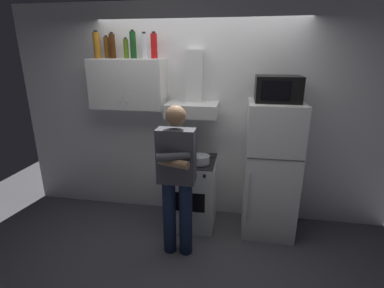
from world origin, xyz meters
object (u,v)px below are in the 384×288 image
microwave (278,89)px  cooking_pot (201,159)px  person_standing (177,177)px  bottle_olive_oil (126,49)px  upper_cabinet (128,84)px  stove_oven (191,192)px  bottle_beer_brown (107,48)px  range_hood (193,98)px  bottle_soda_red (154,46)px  bottle_wine_green (133,45)px  bottle_liquor_amber (97,45)px  bottle_rum_dark (112,46)px  bottle_vodka_clear (144,46)px  refrigerator (271,170)px

microwave → cooking_pot: (-0.82, -0.14, -0.82)m
person_standing → bottle_olive_oil: bearing=135.0°
upper_cabinet → person_standing: (0.75, -0.73, -0.85)m
stove_oven → person_standing: 0.77m
stove_oven → person_standing: person_standing is taller
cooking_pot → bottle_beer_brown: size_ratio=1.21×
range_hood → bottle_soda_red: size_ratio=2.54×
bottle_wine_green → bottle_olive_oil: bearing=-172.6°
bottle_liquor_amber → bottle_rum_dark: 0.19m
bottle_beer_brown → bottle_vodka_clear: 0.49m
bottle_wine_green → range_hood: bearing=-2.7°
bottle_liquor_amber → microwave: bearing=-3.0°
bottle_soda_red → bottle_rum_dark: bearing=-178.7°
upper_cabinet → range_hood: range_hood is taller
bottle_beer_brown → bottle_rum_dark: bearing=-14.0°
bottle_vodka_clear → bottle_olive_oil: (-0.25, 0.05, -0.03)m
stove_oven → bottle_liquor_amber: bearing=173.6°
person_standing → range_hood: bearing=86.1°
refrigerator → microwave: (-0.00, 0.02, 0.94)m
upper_cabinet → refrigerator: bearing=-4.1°
range_hood → bottle_beer_brown: bearing=178.3°
stove_oven → bottle_wine_green: bottle_wine_green is taller
bottle_wine_green → bottle_soda_red: size_ratio=1.08×
stove_oven → person_standing: bearing=-94.7°
upper_cabinet → bottle_olive_oil: 0.41m
cooking_pot → bottle_beer_brown: (-1.18, 0.28, 1.25)m
person_standing → bottle_liquor_amber: bottle_liquor_amber is taller
stove_oven → bottle_beer_brown: size_ratio=3.37×
bottle_soda_red → bottle_olive_oil: bearing=179.8°
bottle_liquor_amber → bottle_rum_dark: (0.19, 0.01, -0.01)m
refrigerator → bottle_liquor_amber: bottle_liquor_amber is taller
stove_oven → range_hood: bearing=90.0°
bottle_liquor_amber → bottle_wine_green: size_ratio=0.99×
bottle_vodka_clear → microwave: bearing=-2.9°
stove_oven → bottle_beer_brown: (-1.05, 0.16, 1.74)m
cooking_pot → bottle_rum_dark: size_ratio=1.07×
person_standing → bottle_liquor_amber: bearing=146.5°
upper_cabinet → cooking_pot: (0.93, -0.24, -0.83)m
person_standing → bottle_vodka_clear: (-0.51, 0.70, 1.29)m
bottle_liquor_amber → bottle_vodka_clear: bottle_liquor_amber is taller
microwave → bottle_beer_brown: (-2.00, 0.14, 0.43)m
stove_oven → cooking_pot: (0.13, -0.12, 0.49)m
upper_cabinet → bottle_wine_green: size_ratio=2.83×
range_hood → bottle_rum_dark: (-0.97, 0.01, 0.59)m
upper_cabinet → bottle_olive_oil: (-0.01, 0.02, 0.41)m
upper_cabinet → refrigerator: size_ratio=0.56×
microwave → bottle_wine_green: bearing=175.2°
bottle_rum_dark → person_standing: bearing=-39.0°
bottle_vodka_clear → range_hood: bearing=3.3°
upper_cabinet → range_hood: bearing=0.1°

